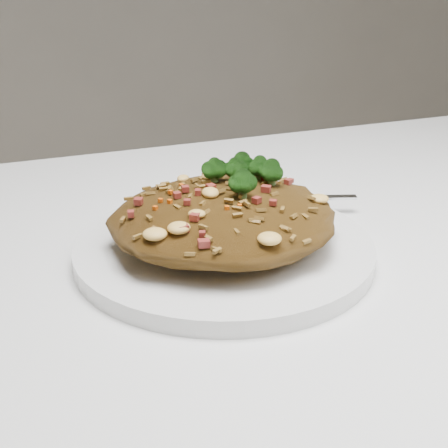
{
  "coord_description": "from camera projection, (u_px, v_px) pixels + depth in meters",
  "views": [
    {
      "loc": [
        -0.26,
        -0.36,
        0.98
      ],
      "look_at": [
        -0.09,
        0.07,
        0.78
      ],
      "focal_mm": 50.0,
      "sensor_mm": 36.0,
      "label": 1
    }
  ],
  "objects": [
    {
      "name": "fried_rice",
      "position": [
        225.0,
        208.0,
        0.5
      ],
      "size": [
        0.18,
        0.17,
        0.06
      ],
      "color": "brown",
      "rests_on": "plate"
    },
    {
      "name": "dining_table",
      "position": [
        358.0,
        372.0,
        0.52
      ],
      "size": [
        1.2,
        0.8,
        0.75
      ],
      "color": "white",
      "rests_on": "ground"
    },
    {
      "name": "fork",
      "position": [
        280.0,
        198.0,
        0.59
      ],
      "size": [
        0.16,
        0.07,
        0.0
      ],
      "rotation": [
        0.0,
        0.0,
        -0.33
      ],
      "color": "silver",
      "rests_on": "plate"
    },
    {
      "name": "plate",
      "position": [
        224.0,
        248.0,
        0.51
      ],
      "size": [
        0.24,
        0.24,
        0.01
      ],
      "primitive_type": "cylinder",
      "color": "white",
      "rests_on": "dining_table"
    }
  ]
}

